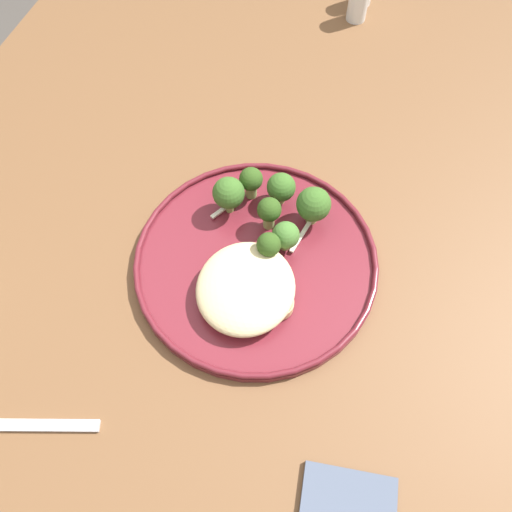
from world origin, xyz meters
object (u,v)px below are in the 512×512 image
dinner_plate (256,261)px  dinner_fork (1,425)px  seared_scallop_half_hidden (261,279)px  broccoli_floret_split_head (269,211)px  broccoli_floret_front_edge (281,188)px  salt_shaker (359,0)px  broccoli_floret_left_leaning (269,247)px  seared_scallop_large_seared (279,304)px  seared_scallop_rear_pale (279,282)px  broccoli_floret_small_sprig (286,236)px  seared_scallop_tilted_round (231,300)px  seared_scallop_on_noodles (249,292)px  broccoli_floret_beside_noodles (314,205)px  broccoli_floret_near_rim (251,181)px  seared_scallop_center_golden (265,263)px  broccoli_floret_tall_stalk (229,193)px

dinner_plate → dinner_fork: bearing=143.1°
seared_scallop_half_hidden → broccoli_floret_split_head: bearing=10.2°
broccoli_floret_front_edge → dinner_plate: bearing=177.5°
dinner_fork → salt_shaker: bearing=-16.0°
dinner_plate → broccoli_floret_split_head: broccoli_floret_split_head is taller
broccoli_floret_left_leaning → broccoli_floret_split_head: broccoli_floret_left_leaning is taller
dinner_plate → seared_scallop_large_seared: size_ratio=8.72×
dinner_plate → broccoli_floret_front_edge: 0.10m
seared_scallop_rear_pale → broccoli_floret_left_leaning: bearing=36.3°
dinner_plate → broccoli_floret_split_head: (0.05, -0.00, 0.03)m
dinner_plate → broccoli_floret_small_sprig: 0.05m
seared_scallop_half_hidden → seared_scallop_tilted_round: 0.04m
seared_scallop_on_noodles → broccoli_floret_beside_noodles: bearing=-19.1°
broccoli_floret_front_edge → broccoli_floret_near_rim: bearing=93.0°
seared_scallop_rear_pale → seared_scallop_center_golden: seared_scallop_rear_pale is taller
dinner_plate → broccoli_floret_left_leaning: 0.04m
broccoli_floret_left_leaning → broccoli_floret_tall_stalk: bearing=50.2°
seared_scallop_on_noodles → seared_scallop_half_hidden: bearing=-21.3°
broccoli_floret_near_rim → broccoli_floret_tall_stalk: bearing=147.6°
seared_scallop_half_hidden → salt_shaker: (0.52, -0.01, 0.01)m
dinner_plate → broccoli_floret_front_edge: size_ratio=6.22×
seared_scallop_half_hidden → broccoli_floret_left_leaning: bearing=1.7°
seared_scallop_large_seared → broccoli_floret_split_head: 0.11m
broccoli_floret_front_edge → seared_scallop_rear_pale: bearing=-165.0°
seared_scallop_tilted_round → salt_shaker: 0.55m
seared_scallop_on_noodles → broccoli_floret_left_leaning: bearing=-8.0°
broccoli_floret_small_sprig → broccoli_floret_tall_stalk: broccoli_floret_tall_stalk is taller
salt_shaker → seared_scallop_large_seared: bearing=-177.6°
seared_scallop_large_seared → broccoli_floret_beside_noodles: 0.13m
seared_scallop_on_noodles → broccoli_floret_left_leaning: 0.06m
broccoli_floret_left_leaning → broccoli_floret_beside_noodles: size_ratio=0.90×
seared_scallop_rear_pale → broccoli_floret_tall_stalk: bearing=46.1°
broccoli_floret_left_leaning → broccoli_floret_beside_noodles: bearing=-26.5°
broccoli_floret_left_leaning → dinner_fork: 0.34m
broccoli_floret_near_rim → broccoli_floret_split_head: bearing=-137.5°
seared_scallop_rear_pale → broccoli_floret_left_leaning: size_ratio=0.54×
seared_scallop_tilted_round → broccoli_floret_left_leaning: 0.07m
seared_scallop_on_noodles → broccoli_floret_split_head: (0.10, 0.01, 0.02)m
seared_scallop_tilted_round → broccoli_floret_small_sprig: 0.10m
dinner_plate → seared_scallop_rear_pale: size_ratio=10.66×
broccoli_floret_small_sprig → dinner_fork: bearing=142.2°
broccoli_floret_left_leaning → broccoli_floret_split_head: (0.05, 0.01, -0.00)m
broccoli_floret_tall_stalk → broccoli_floret_beside_noodles: bearing=-81.9°
seared_scallop_half_hidden → dinner_plate: bearing=28.5°
broccoli_floret_tall_stalk → dinner_plate: bearing=-138.5°
dinner_plate → broccoli_floret_tall_stalk: 0.09m
broccoli_floret_small_sprig → broccoli_floret_tall_stalk: (0.03, 0.08, 0.01)m
broccoli_floret_beside_noodles → dinner_fork: bearing=143.9°
seared_scallop_half_hidden → seared_scallop_on_noodles: 0.02m
broccoli_floret_split_head → broccoli_floret_tall_stalk: (0.01, 0.05, 0.00)m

